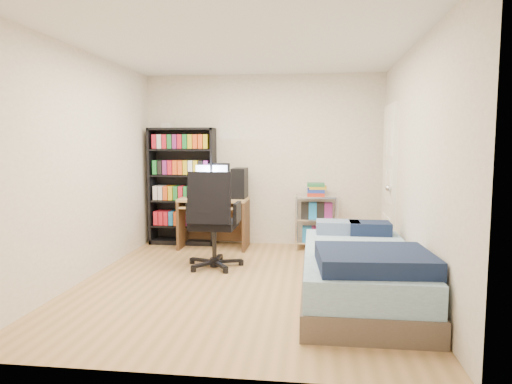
# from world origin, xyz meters

# --- Properties ---
(room) EXTENTS (3.58, 4.08, 2.58)m
(room) POSITION_xyz_m (0.00, 0.00, 1.25)
(room) COLOR tan
(room) RESTS_ON ground
(media_shelf) EXTENTS (0.97, 0.32, 1.80)m
(media_shelf) POSITION_xyz_m (-1.19, 1.84, 0.89)
(media_shelf) COLOR black
(media_shelf) RESTS_ON room
(computer_desk) EXTENTS (0.97, 0.56, 1.22)m
(computer_desk) POSITION_xyz_m (-0.57, 1.67, 0.66)
(computer_desk) COLOR tan
(computer_desk) RESTS_ON room
(office_chair) EXTENTS (0.71, 0.71, 1.18)m
(office_chair) POSITION_xyz_m (-0.44, 0.56, 0.37)
(office_chair) COLOR black
(office_chair) RESTS_ON room
(wire_cart) EXTENTS (0.59, 0.42, 0.94)m
(wire_cart) POSITION_xyz_m (0.80, 1.74, 0.61)
(wire_cart) COLOR silver
(wire_cart) RESTS_ON room
(bed) EXTENTS (1.08, 2.16, 0.62)m
(bed) POSITION_xyz_m (1.19, -0.39, 0.27)
(bed) COLOR brown
(bed) RESTS_ON room
(door) EXTENTS (0.12, 0.80, 2.00)m
(door) POSITION_xyz_m (1.72, 1.35, 1.00)
(door) COLOR white
(door) RESTS_ON room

